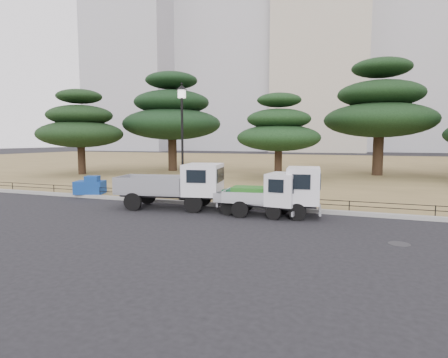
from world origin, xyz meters
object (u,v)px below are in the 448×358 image
at_px(truck_kei_rear, 279,192).
at_px(tarp_pile, 90,186).
at_px(truck_kei_front, 263,194).
at_px(truck_large, 176,184).
at_px(street_lamp, 182,123).

relative_size(truck_kei_rear, tarp_pile, 2.24).
bearing_deg(truck_kei_rear, truck_kei_front, -175.40).
distance_m(truck_large, tarp_pile, 6.00).
xyz_separation_m(street_lamp, tarp_pile, (-5.40, 0.08, -3.18)).
bearing_deg(truck_kei_front, tarp_pile, 176.09).
bearing_deg(street_lamp, truck_kei_front, -19.51).
relative_size(street_lamp, tarp_pile, 3.12).
height_order(truck_large, truck_kei_front, truck_large).
bearing_deg(tarp_pile, truck_kei_front, -9.35).
distance_m(truck_large, street_lamp, 3.01).
height_order(truck_kei_front, truck_kei_rear, truck_kei_rear).
relative_size(truck_kei_front, truck_kei_rear, 0.87).
xyz_separation_m(truck_large, truck_kei_rear, (4.46, 0.01, -0.13)).
distance_m(truck_kei_rear, tarp_pile, 10.37).
bearing_deg(truck_large, tarp_pile, 155.65).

